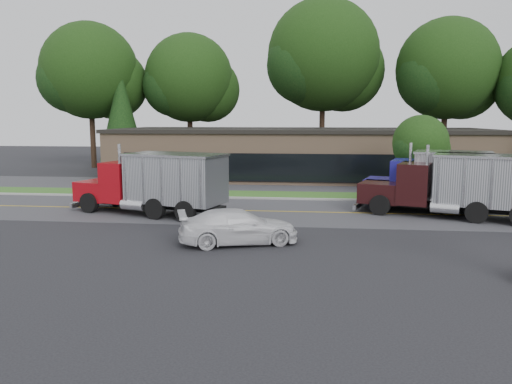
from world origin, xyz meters
The scene contains 17 objects.
ground centered at (0.00, 0.00, 0.00)m, with size 140.00×140.00×0.00m, color #2C2C30.
road centered at (0.00, 9.00, 0.00)m, with size 60.00×8.00×0.02m, color #4D4D51.
center_line centered at (0.00, 9.00, 0.00)m, with size 60.00×0.12×0.01m, color gold.
curb centered at (0.00, 13.20, 0.00)m, with size 60.00×0.30×0.12m, color #9E9E99.
grass_verge centered at (0.00, 15.00, 0.00)m, with size 60.00×3.40×0.03m, color #2A6422.
far_parking centered at (0.00, 20.00, 0.00)m, with size 60.00×7.00×0.02m, color #4D4D51.
strip_mall centered at (2.00, 26.00, 2.00)m, with size 32.00×12.00×4.00m, color tan.
tree_far_a centered at (-19.84, 32.13, 9.58)m, with size 10.53×9.91×15.02m.
tree_far_b centered at (-9.85, 34.12, 8.95)m, with size 9.83×9.26×14.03m.
tree_far_c centered at (4.18, 34.14, 11.00)m, with size 12.08×11.37×17.24m.
tree_far_d centered at (16.16, 33.13, 9.51)m, with size 10.45×9.83×14.90m.
evergreen_left centered at (-16.00, 30.00, 5.62)m, with size 4.50×4.50×10.22m.
tree_verge centered at (10.06, 15.05, 3.46)m, with size 3.82×3.59×5.44m.
dump_truck_red centered at (-5.39, 7.41, 1.81)m, with size 9.10×5.05×3.36m.
dump_truck_blue centered at (9.93, 10.60, 1.80)m, with size 7.27×4.43×3.36m.
dump_truck_maroon centered at (10.88, 8.23, 1.81)m, with size 9.79×5.50×3.36m.
rally_car centered at (-0.09, 1.64, 0.73)m, with size 2.03×5.00×1.45m, color silver.
Camera 1 is at (2.88, -18.63, 5.24)m, focal length 35.00 mm.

